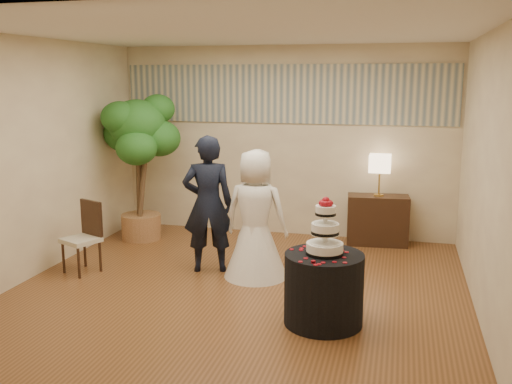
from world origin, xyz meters
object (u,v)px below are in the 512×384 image
(wedding_cake, at_px, (325,226))
(console, at_px, (378,220))
(cake_table, at_px, (324,289))
(ficus_tree, at_px, (139,167))
(groom, at_px, (208,204))
(table_lamp, at_px, (379,175))
(bride, at_px, (256,214))
(side_chair, at_px, (81,238))

(wedding_cake, relative_size, console, 0.65)
(cake_table, distance_m, console, 2.88)
(wedding_cake, bearing_deg, cake_table, 0.00)
(wedding_cake, relative_size, ficus_tree, 0.26)
(groom, distance_m, ficus_tree, 1.81)
(cake_table, relative_size, table_lamp, 1.30)
(groom, distance_m, table_lamp, 2.57)
(cake_table, bearing_deg, console, 82.47)
(bride, bearing_deg, table_lamp, -124.43)
(cake_table, bearing_deg, ficus_tree, 142.73)
(wedding_cake, distance_m, console, 2.95)
(groom, height_order, side_chair, groom)
(groom, xyz_separation_m, ficus_tree, (-1.42, 1.09, 0.24))
(console, distance_m, side_chair, 4.03)
(groom, xyz_separation_m, wedding_cake, (1.58, -1.20, 0.14))
(groom, relative_size, cake_table, 2.21)
(bride, xyz_separation_m, table_lamp, (1.34, 1.73, 0.23))
(groom, relative_size, bride, 1.09)
(wedding_cake, bearing_deg, groom, 142.78)
(console, distance_m, table_lamp, 0.64)
(cake_table, xyz_separation_m, side_chair, (-3.05, 0.74, 0.09))
(console, xyz_separation_m, table_lamp, (0.00, 0.00, 0.64))
(wedding_cake, height_order, console, wedding_cake)
(wedding_cake, xyz_separation_m, side_chair, (-3.05, 0.74, -0.54))
(cake_table, bearing_deg, table_lamp, 82.47)
(groom, xyz_separation_m, side_chair, (-1.47, -0.46, -0.40))
(bride, relative_size, cake_table, 2.02)
(cake_table, distance_m, side_chair, 3.14)
(cake_table, relative_size, wedding_cake, 1.37)
(table_lamp, bearing_deg, console, 0.00)
(cake_table, height_order, side_chair, side_chair)
(cake_table, bearing_deg, groom, 142.78)
(ficus_tree, bearing_deg, bride, -29.54)
(cake_table, xyz_separation_m, ficus_tree, (-3.00, 2.28, 0.73))
(console, height_order, ficus_tree, ficus_tree)
(ficus_tree, bearing_deg, console, 9.67)
(wedding_cake, bearing_deg, table_lamp, 82.47)
(groom, bearing_deg, cake_table, 124.18)
(cake_table, relative_size, console, 0.89)
(bride, relative_size, table_lamp, 2.64)
(groom, height_order, wedding_cake, groom)
(bride, relative_size, side_chair, 1.77)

